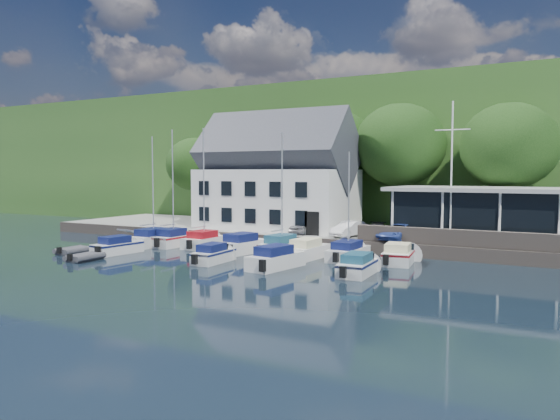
{
  "coord_description": "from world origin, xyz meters",
  "views": [
    {
      "loc": [
        17.56,
        -28.48,
        6.28
      ],
      "look_at": [
        -2.64,
        9.0,
        3.3
      ],
      "focal_mm": 35.0,
      "sensor_mm": 36.0,
      "label": 1
    }
  ],
  "objects_px": {
    "boat_r2_2": "(214,253)",
    "boat_r2_3": "(276,257)",
    "boat_r1_5": "(307,248)",
    "club_pavilion": "(477,214)",
    "car_dgrey": "(378,230)",
    "car_blue": "(400,231)",
    "boat_r1_1": "(173,191)",
    "harbor_building": "(277,182)",
    "flagpole": "(451,173)",
    "boat_r1_2": "(204,194)",
    "boat_r1_7": "(399,253)",
    "boat_r2_4": "(358,264)",
    "dinghy_0": "(73,249)",
    "boat_r2_0": "(117,245)",
    "car_silver": "(303,226)",
    "boat_r1_0": "(153,192)",
    "boat_r1_3": "(242,243)",
    "dinghy_1": "(85,256)",
    "car_white": "(349,229)",
    "boat_r1_4": "(282,192)",
    "boat_r1_6": "(349,201)"
  },
  "relations": [
    {
      "from": "harbor_building",
      "to": "boat_r2_2",
      "type": "bearing_deg",
      "value": -79.15
    },
    {
      "from": "harbor_building",
      "to": "boat_r2_2",
      "type": "distance_m",
      "value": 15.15
    },
    {
      "from": "car_silver",
      "to": "car_white",
      "type": "xyz_separation_m",
      "value": [
        4.41,
        -0.38,
        0.0
      ]
    },
    {
      "from": "club_pavilion",
      "to": "harbor_building",
      "type": "bearing_deg",
      "value": 178.41
    },
    {
      "from": "boat_r1_3",
      "to": "boat_r1_1",
      "type": "bearing_deg",
      "value": -174.47
    },
    {
      "from": "boat_r1_3",
      "to": "dinghy_1",
      "type": "bearing_deg",
      "value": -124.4
    },
    {
      "from": "harbor_building",
      "to": "boat_r2_4",
      "type": "xyz_separation_m",
      "value": [
        13.12,
        -13.65,
        -4.67
      ]
    },
    {
      "from": "car_blue",
      "to": "boat_r1_5",
      "type": "distance_m",
      "value": 7.81
    },
    {
      "from": "flagpole",
      "to": "boat_r1_4",
      "type": "bearing_deg",
      "value": -155.52
    },
    {
      "from": "boat_r1_0",
      "to": "club_pavilion",
      "type": "bearing_deg",
      "value": 17.26
    },
    {
      "from": "car_white",
      "to": "boat_r1_5",
      "type": "relative_size",
      "value": 0.64
    },
    {
      "from": "flagpole",
      "to": "boat_r1_1",
      "type": "bearing_deg",
      "value": -166.06
    },
    {
      "from": "car_blue",
      "to": "boat_r1_4",
      "type": "relative_size",
      "value": 0.42
    },
    {
      "from": "boat_r1_5",
      "to": "boat_r2_3",
      "type": "height_order",
      "value": "boat_r2_3"
    },
    {
      "from": "boat_r1_2",
      "to": "boat_r1_7",
      "type": "height_order",
      "value": "boat_r1_2"
    },
    {
      "from": "car_blue",
      "to": "boat_r1_1",
      "type": "xyz_separation_m",
      "value": [
        -17.9,
        -5.28,
        2.98
      ]
    },
    {
      "from": "boat_r2_0",
      "to": "boat_r1_1",
      "type": "bearing_deg",
      "value": 85.39
    },
    {
      "from": "car_white",
      "to": "boat_r1_4",
      "type": "height_order",
      "value": "boat_r1_4"
    },
    {
      "from": "boat_r1_5",
      "to": "boat_r2_2",
      "type": "distance_m",
      "value": 6.83
    },
    {
      "from": "boat_r1_4",
      "to": "boat_r2_2",
      "type": "xyz_separation_m",
      "value": [
        -2.5,
        -5.4,
        -4.08
      ]
    },
    {
      "from": "car_silver",
      "to": "boat_r1_5",
      "type": "relative_size",
      "value": 0.62
    },
    {
      "from": "boat_r2_2",
      "to": "boat_r2_3",
      "type": "distance_m",
      "value": 4.91
    },
    {
      "from": "flagpole",
      "to": "dinghy_0",
      "type": "bearing_deg",
      "value": -154.6
    },
    {
      "from": "dinghy_0",
      "to": "boat_r1_7",
      "type": "bearing_deg",
      "value": 17.05
    },
    {
      "from": "boat_r1_2",
      "to": "boat_r2_2",
      "type": "height_order",
      "value": "boat_r1_2"
    },
    {
      "from": "boat_r1_0",
      "to": "boat_r2_2",
      "type": "xyz_separation_m",
      "value": [
        9.52,
        -4.69,
        -3.94
      ]
    },
    {
      "from": "boat_r1_1",
      "to": "boat_r2_3",
      "type": "height_order",
      "value": "boat_r1_1"
    },
    {
      "from": "club_pavilion",
      "to": "car_blue",
      "type": "relative_size",
      "value": 3.27
    },
    {
      "from": "boat_r1_4",
      "to": "dinghy_1",
      "type": "bearing_deg",
      "value": -135.58
    },
    {
      "from": "harbor_building",
      "to": "boat_r1_1",
      "type": "xyz_separation_m",
      "value": [
        -5.08,
        -8.96,
        -0.68
      ]
    },
    {
      "from": "car_silver",
      "to": "boat_r1_0",
      "type": "height_order",
      "value": "boat_r1_0"
    },
    {
      "from": "boat_r1_6",
      "to": "flagpole",
      "type": "bearing_deg",
      "value": 40.49
    },
    {
      "from": "boat_r1_7",
      "to": "boat_r2_4",
      "type": "xyz_separation_m",
      "value": [
        -1.04,
        -5.1,
        -0.04
      ]
    },
    {
      "from": "boat_r1_1",
      "to": "boat_r1_7",
      "type": "height_order",
      "value": "boat_r1_1"
    },
    {
      "from": "boat_r2_2",
      "to": "dinghy_1",
      "type": "xyz_separation_m",
      "value": [
        -8.58,
        -3.61,
        -0.36
      ]
    },
    {
      "from": "boat_r1_0",
      "to": "boat_r1_4",
      "type": "height_order",
      "value": "boat_r1_4"
    },
    {
      "from": "car_white",
      "to": "boat_r1_7",
      "type": "bearing_deg",
      "value": -31.4
    },
    {
      "from": "boat_r2_2",
      "to": "boat_r2_4",
      "type": "xyz_separation_m",
      "value": [
        10.4,
        0.51,
        0.0
      ]
    },
    {
      "from": "car_blue",
      "to": "boat_r1_3",
      "type": "distance_m",
      "value": 12.21
    },
    {
      "from": "dinghy_0",
      "to": "boat_r2_0",
      "type": "bearing_deg",
      "value": 25.15
    },
    {
      "from": "car_blue",
      "to": "boat_r2_2",
      "type": "relative_size",
      "value": 0.75
    },
    {
      "from": "dinghy_1",
      "to": "boat_r2_2",
      "type": "bearing_deg",
      "value": 21.78
    },
    {
      "from": "club_pavilion",
      "to": "car_dgrey",
      "type": "xyz_separation_m",
      "value": [
        -7.25,
        -2.25,
        -1.48
      ]
    },
    {
      "from": "car_blue",
      "to": "boat_r1_1",
      "type": "height_order",
      "value": "boat_r1_1"
    },
    {
      "from": "club_pavilion",
      "to": "boat_r1_7",
      "type": "bearing_deg",
      "value": -115.5
    },
    {
      "from": "car_silver",
      "to": "boat_r1_7",
      "type": "xyz_separation_m",
      "value": [
        10.06,
        -5.65,
        -0.93
      ]
    },
    {
      "from": "car_white",
      "to": "boat_r1_7",
      "type": "distance_m",
      "value": 7.78
    },
    {
      "from": "boat_r2_3",
      "to": "dinghy_0",
      "type": "bearing_deg",
      "value": -164.98
    },
    {
      "from": "harbor_building",
      "to": "boat_r1_7",
      "type": "relative_size",
      "value": 2.76
    },
    {
      "from": "club_pavilion",
      "to": "car_white",
      "type": "relative_size",
      "value": 3.36
    }
  ]
}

